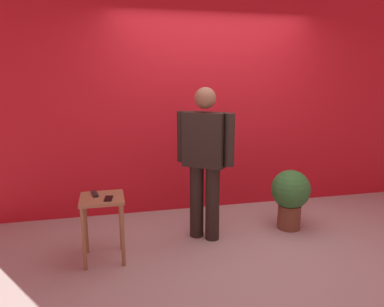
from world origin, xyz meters
name	(u,v)px	position (x,y,z in m)	size (l,w,h in m)	color
ground_plane	(248,252)	(0.00, 0.00, 0.00)	(12.00, 12.00, 0.00)	#9E9991
back_wall_red	(211,91)	(0.00, 1.40, 1.53)	(6.09, 0.12, 3.07)	red
standing_person	(205,156)	(-0.34, 0.43, 0.90)	(0.57, 0.47, 1.61)	black
side_table	(103,211)	(-1.40, 0.18, 0.49)	(0.40, 0.40, 0.62)	olive
cell_phone	(109,198)	(-1.34, 0.11, 0.63)	(0.07, 0.14, 0.01)	black
tv_remote	(95,194)	(-1.46, 0.26, 0.63)	(0.04, 0.17, 0.02)	black
potted_plant	(290,194)	(0.67, 0.44, 0.41)	(0.44, 0.44, 0.69)	brown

